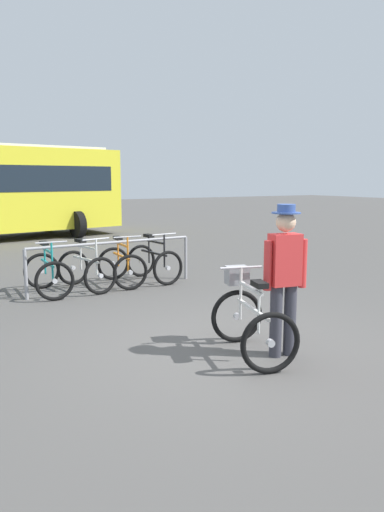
{
  "coord_description": "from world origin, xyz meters",
  "views": [
    {
      "loc": [
        -3.07,
        -4.68,
        2.0
      ],
      "look_at": [
        0.09,
        0.76,
        1.0
      ],
      "focal_mm": 34.2,
      "sensor_mm": 36.0,
      "label": 1
    }
  ],
  "objects_px": {
    "racked_bike_orange": "(121,266)",
    "racked_bike_black": "(154,262)",
    "racked_bike_teal": "(48,274)",
    "racked_bike_white": "(86,270)",
    "featured_bicycle": "(250,316)",
    "person_with_featured_bike": "(284,274)"
  },
  "relations": [
    {
      "from": "featured_bicycle",
      "to": "person_with_featured_bike",
      "type": "xyz_separation_m",
      "value": [
        0.3,
        -0.23,
        0.5
      ]
    },
    {
      "from": "racked_bike_orange",
      "to": "person_with_featured_bike",
      "type": "distance_m",
      "value": 4.47
    },
    {
      "from": "racked_bike_orange",
      "to": "racked_bike_black",
      "type": "xyz_separation_m",
      "value": [
        0.7,
        0.04,
        0.0
      ]
    },
    {
      "from": "racked_bike_teal",
      "to": "featured_bicycle",
      "type": "bearing_deg",
      "value": -72.95
    },
    {
      "from": "featured_bicycle",
      "to": "racked_bike_white",
      "type": "bearing_deg",
      "value": 97.75
    },
    {
      "from": "racked_bike_teal",
      "to": "racked_bike_orange",
      "type": "bearing_deg",
      "value": 3.05
    },
    {
      "from": "racked_bike_orange",
      "to": "person_with_featured_bike",
      "type": "height_order",
      "value": "person_with_featured_bike"
    },
    {
      "from": "racked_bike_teal",
      "to": "racked_bike_white",
      "type": "distance_m",
      "value": 0.7
    },
    {
      "from": "racked_bike_teal",
      "to": "featured_bicycle",
      "type": "relative_size",
      "value": 0.9
    },
    {
      "from": "racked_bike_white",
      "to": "featured_bicycle",
      "type": "height_order",
      "value": "same"
    },
    {
      "from": "racked_bike_orange",
      "to": "racked_bike_white",
      "type": "bearing_deg",
      "value": -176.95
    },
    {
      "from": "racked_bike_white",
      "to": "racked_bike_black",
      "type": "relative_size",
      "value": 1.04
    },
    {
      "from": "racked_bike_orange",
      "to": "racked_bike_black",
      "type": "distance_m",
      "value": 0.7
    },
    {
      "from": "racked_bike_orange",
      "to": "racked_bike_teal",
      "type": "bearing_deg",
      "value": -176.95
    },
    {
      "from": "racked_bike_black",
      "to": "person_with_featured_bike",
      "type": "height_order",
      "value": "person_with_featured_bike"
    },
    {
      "from": "featured_bicycle",
      "to": "person_with_featured_bike",
      "type": "distance_m",
      "value": 0.63
    },
    {
      "from": "racked_bike_orange",
      "to": "person_with_featured_bike",
      "type": "relative_size",
      "value": 0.66
    },
    {
      "from": "racked_bike_white",
      "to": "featured_bicycle",
      "type": "distance_m",
      "value": 4.2
    },
    {
      "from": "racked_bike_teal",
      "to": "racked_bike_black",
      "type": "relative_size",
      "value": 0.98
    },
    {
      "from": "racked_bike_black",
      "to": "featured_bicycle",
      "type": "distance_m",
      "value": 4.32
    },
    {
      "from": "person_with_featured_bike",
      "to": "racked_bike_teal",
      "type": "bearing_deg",
      "value": 109.77
    },
    {
      "from": "racked_bike_teal",
      "to": "featured_bicycle",
      "type": "height_order",
      "value": "same"
    }
  ]
}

